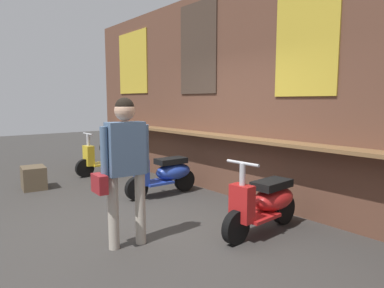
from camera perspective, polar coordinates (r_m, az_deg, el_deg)
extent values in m
plane|color=#383533|center=(4.81, -7.86, -13.16)|extent=(28.64, 28.64, 0.00)
cube|color=brown|center=(5.82, 9.33, 8.48)|extent=(10.23, 0.25, 3.61)
cube|color=brown|center=(5.62, 7.11, 1.04)|extent=(9.21, 0.36, 0.05)
cube|color=gold|center=(8.61, -9.85, 13.16)|extent=(1.30, 0.02, 1.46)
cube|color=#423328|center=(6.61, 0.99, 15.64)|extent=(1.02, 0.02, 1.67)
cube|color=gold|center=(5.09, 18.49, 17.16)|extent=(0.96, 0.02, 1.70)
ellipsoid|color=gold|center=(8.15, -12.62, -1.92)|extent=(0.39, 0.71, 0.30)
cube|color=black|center=(8.10, -12.97, -0.56)|extent=(0.31, 0.55, 0.10)
cube|color=gold|center=(8.03, -14.81, -3.21)|extent=(0.39, 0.51, 0.04)
cube|color=gold|center=(7.87, -16.84, -1.86)|extent=(0.28, 0.16, 0.44)
cylinder|color=#B7B7BC|center=(7.85, -16.87, -0.93)|extent=(0.07, 0.07, 0.70)
cylinder|color=#B7B7BC|center=(7.81, -16.96, 1.62)|extent=(0.46, 0.04, 0.04)
cylinder|color=black|center=(7.88, -17.43, -3.87)|extent=(0.11, 0.40, 0.40)
cylinder|color=black|center=(8.30, -11.04, -3.12)|extent=(0.11, 0.40, 0.40)
ellipsoid|color=#233D9E|center=(6.22, -3.13, -4.58)|extent=(0.40, 0.71, 0.30)
cube|color=black|center=(6.15, -3.52, -2.81)|extent=(0.32, 0.56, 0.10)
cube|color=#233D9E|center=(6.07, -5.87, -6.36)|extent=(0.40, 0.51, 0.04)
cube|color=#233D9E|center=(5.87, -8.40, -4.65)|extent=(0.28, 0.17, 0.44)
cylinder|color=#B7B7BC|center=(5.85, -8.43, -3.40)|extent=(0.07, 0.07, 0.70)
cylinder|color=#B7B7BC|center=(5.79, -8.49, 0.00)|extent=(0.46, 0.05, 0.04)
cylinder|color=black|center=(5.89, -9.21, -7.33)|extent=(0.11, 0.40, 0.40)
cylinder|color=black|center=(6.40, -1.25, -6.06)|extent=(0.11, 0.40, 0.40)
ellipsoid|color=red|center=(4.65, 13.45, -8.83)|extent=(0.42, 0.72, 0.30)
cube|color=black|center=(4.56, 13.16, -6.54)|extent=(0.33, 0.57, 0.10)
cube|color=red|center=(4.42, 10.78, -11.64)|extent=(0.41, 0.52, 0.04)
cube|color=red|center=(4.13, 8.31, -9.75)|extent=(0.29, 0.18, 0.44)
cylinder|color=#B7B7BC|center=(4.09, 8.35, -8.01)|extent=(0.07, 0.07, 0.70)
cylinder|color=#B7B7BC|center=(4.01, 8.44, -3.18)|extent=(0.46, 0.06, 0.04)
cylinder|color=black|center=(4.14, 7.34, -13.62)|extent=(0.12, 0.41, 0.40)
cylinder|color=black|center=(4.91, 15.05, -10.46)|extent=(0.12, 0.41, 0.40)
cylinder|color=#ADA393|center=(4.10, -8.61, -10.59)|extent=(0.12, 0.12, 0.84)
cylinder|color=#ADA393|center=(4.01, -12.98, -11.10)|extent=(0.12, 0.12, 0.84)
cube|color=slate|center=(3.89, -11.01, -0.75)|extent=(0.22, 0.43, 0.60)
sphere|color=tan|center=(3.86, -11.17, 5.48)|extent=(0.23, 0.23, 0.23)
sphere|color=black|center=(3.86, -11.18, 6.08)|extent=(0.21, 0.21, 0.21)
cylinder|color=slate|center=(4.01, -7.76, -0.78)|extent=(0.08, 0.08, 0.56)
cylinder|color=slate|center=(3.80, -14.43, -1.38)|extent=(0.08, 0.08, 0.56)
cube|color=maroon|center=(3.82, -15.15, -6.40)|extent=(0.27, 0.12, 0.20)
cube|color=brown|center=(7.20, -24.88, -5.12)|extent=(0.55, 0.47, 0.43)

